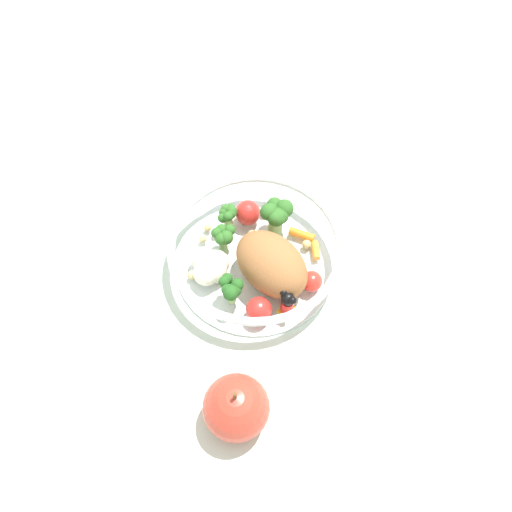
# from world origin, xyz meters

# --- Properties ---
(ground_plane) EXTENTS (2.40, 2.40, 0.00)m
(ground_plane) POSITION_xyz_m (0.00, 0.00, 0.00)
(ground_plane) COLOR silver
(food_container) EXTENTS (0.21, 0.21, 0.07)m
(food_container) POSITION_xyz_m (0.01, -0.01, 0.03)
(food_container) COLOR white
(food_container) RESTS_ON ground_plane
(loose_apple) EXTENTS (0.07, 0.07, 0.08)m
(loose_apple) POSITION_xyz_m (0.10, -0.16, 0.03)
(loose_apple) COLOR #BC3828
(loose_apple) RESTS_ON ground_plane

